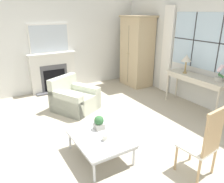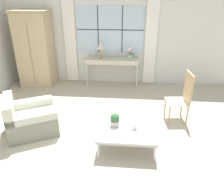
{
  "view_description": "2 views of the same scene",
  "coord_description": "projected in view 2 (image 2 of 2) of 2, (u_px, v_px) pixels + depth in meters",
  "views": [
    {
      "loc": [
        3.29,
        -1.56,
        2.28
      ],
      "look_at": [
        0.21,
        0.3,
        0.94
      ],
      "focal_mm": 35.0,
      "sensor_mm": 36.0,
      "label": 1
    },
    {
      "loc": [
        0.6,
        -3.41,
        2.6
      ],
      "look_at": [
        0.29,
        0.26,
        0.9
      ],
      "focal_mm": 35.0,
      "sensor_mm": 36.0,
      "label": 2
    }
  ],
  "objects": [
    {
      "name": "armchair_upholstered",
      "position": [
        31.0,
        120.0,
        4.36
      ],
      "size": [
        1.2,
        1.17,
        0.79
      ],
      "color": "beige",
      "rests_on": "ground_plane"
    },
    {
      "name": "armoire",
      "position": [
        35.0,
        49.0,
        6.31
      ],
      "size": [
        1.02,
        0.7,
        2.14
      ],
      "color": "tan",
      "rests_on": "ground_plane"
    },
    {
      "name": "ground_plane",
      "position": [
        96.0,
        139.0,
        4.21
      ],
      "size": [
        14.0,
        14.0,
        0.0
      ],
      "primitive_type": "plane",
      "color": "#B2A893"
    },
    {
      "name": "coffee_table",
      "position": [
        127.0,
        131.0,
        3.89
      ],
      "size": [
        1.04,
        0.79,
        0.37
      ],
      "color": "silver",
      "rests_on": "ground_plane"
    },
    {
      "name": "wall_back_windowed",
      "position": [
        110.0,
        37.0,
        6.37
      ],
      "size": [
        7.2,
        0.14,
        2.8
      ],
      "color": "silver",
      "rests_on": "ground_plane"
    },
    {
      "name": "pillar_candle",
      "position": [
        135.0,
        127.0,
        3.86
      ],
      "size": [
        0.12,
        0.12,
        0.11
      ],
      "color": "silver",
      "rests_on": "coffee_table"
    },
    {
      "name": "potted_plant_small",
      "position": [
        115.0,
        120.0,
        3.94
      ],
      "size": [
        0.17,
        0.17,
        0.25
      ],
      "color": "#BCB7AD",
      "rests_on": "coffee_table"
    },
    {
      "name": "potted_orchid",
      "position": [
        130.0,
        53.0,
        6.29
      ],
      "size": [
        0.2,
        0.16,
        0.38
      ],
      "color": "#BCB7AD",
      "rests_on": "console_table"
    },
    {
      "name": "console_table",
      "position": [
        112.0,
        62.0,
        6.37
      ],
      "size": [
        1.54,
        0.43,
        0.82
      ],
      "color": "beige",
      "rests_on": "ground_plane"
    },
    {
      "name": "table_lamp",
      "position": [
        100.0,
        46.0,
        6.18
      ],
      "size": [
        0.24,
        0.24,
        0.46
      ],
      "color": "#9E7F47",
      "rests_on": "console_table"
    },
    {
      "name": "side_chair_wooden",
      "position": [
        183.0,
        95.0,
        4.63
      ],
      "size": [
        0.48,
        0.48,
        1.09
      ],
      "color": "white",
      "rests_on": "ground_plane"
    }
  ]
}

